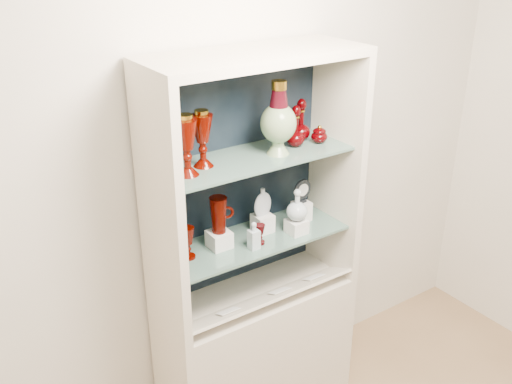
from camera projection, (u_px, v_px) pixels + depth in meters
wall_back at (231, 157)px, 2.75m from camera, size 3.50×0.02×2.80m
cabinet_base at (256, 351)px, 3.01m from camera, size 1.00×0.40×0.75m
cabinet_back_panel at (234, 174)px, 2.75m from camera, size 0.98×0.02×1.15m
cabinet_side_left at (160, 213)px, 2.37m from camera, size 0.04×0.40×1.15m
cabinet_side_right at (335, 165)px, 2.85m from camera, size 0.04×0.40×1.15m
cabinet_top_cap at (256, 56)px, 2.36m from camera, size 1.00×0.40×0.04m
shelf_lower at (254, 239)px, 2.74m from camera, size 0.92×0.34×0.01m
shelf_upper at (254, 157)px, 2.57m from camera, size 0.92×0.34×0.01m
label_ledge at (269, 298)px, 2.75m from camera, size 0.92×0.17×0.09m
label_card_0 at (228, 311)px, 2.63m from camera, size 0.10×0.06×0.03m
label_card_1 at (280, 291)px, 2.78m from camera, size 0.10×0.06×0.03m
label_card_2 at (314, 277)px, 2.89m from camera, size 0.10×0.06×0.03m
pedestal_lamp_left at (202, 139)px, 2.41m from camera, size 0.11×0.11×0.25m
pedestal_lamp_right at (187, 145)px, 2.31m from camera, size 0.13×0.13×0.26m
enamel_urn at (278, 118)px, 2.53m from camera, size 0.18×0.18×0.34m
ruby_decanter_a at (296, 124)px, 2.64m from camera, size 0.09×0.09×0.22m
ruby_decanter_b at (301, 118)px, 2.72m from camera, size 0.09×0.09×0.22m
lidded_bowl at (319, 134)px, 2.71m from camera, size 0.10×0.10×0.09m
cobalt_goblet at (176, 252)px, 2.43m from camera, size 0.09×0.09×0.19m
ruby_goblet_tall at (188, 243)px, 2.54m from camera, size 0.07×0.07×0.15m
ruby_goblet_small at (260, 234)px, 2.67m from camera, size 0.05×0.05×0.10m
riser_ruby_pitcher at (219, 239)px, 2.65m from camera, size 0.10×0.10×0.08m
ruby_pitcher at (218, 215)px, 2.59m from camera, size 0.15×0.13×0.17m
clear_square_bottle at (254, 235)px, 2.62m from camera, size 0.05×0.05×0.14m
riser_flat_flask at (263, 223)px, 2.78m from camera, size 0.09×0.09×0.09m
flat_flask at (263, 201)px, 2.73m from camera, size 0.11×0.05×0.14m
riser_clear_round_decanter at (296, 226)px, 2.77m from camera, size 0.09×0.09×0.07m
clear_round_decanter at (297, 205)px, 2.73m from camera, size 0.13×0.13×0.15m
riser_cameo_medallion at (302, 211)px, 2.89m from camera, size 0.08×0.08×0.10m
cameo_medallion at (302, 191)px, 2.84m from camera, size 0.11×0.05×0.13m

